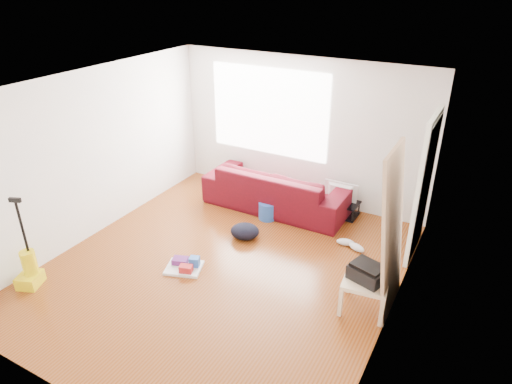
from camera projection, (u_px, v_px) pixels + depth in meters
The scene contains 13 objects.
room at pixel (231, 183), 5.87m from camera, with size 4.51×5.01×2.51m.
sofa at pixel (276, 207), 7.93m from camera, with size 2.46×0.96×0.72m, color #3A070F.
tv_stand at pixel (338, 207), 7.64m from camera, with size 0.68×0.40×0.25m.
tv at pixel (340, 192), 7.52m from camera, with size 0.56×0.07×0.32m, color black.
side_table at pixel (366, 284), 5.42m from camera, with size 0.58×0.58×0.43m.
printer at pixel (367, 272), 5.35m from camera, with size 0.48×0.41×0.21m.
bucket at pixel (267, 218), 7.57m from camera, with size 0.29×0.29×0.29m, color #2450AB.
toilet_paper at pixel (268, 207), 7.51m from camera, with size 0.13×0.13×0.11m, color white.
cleaning_tray at pixel (185, 266), 6.28m from camera, with size 0.58×0.52×0.17m.
backpack at pixel (245, 238), 7.02m from camera, with size 0.44×0.35×0.24m, color black.
sneakers at pixel (351, 245), 6.75m from camera, with size 0.48×0.24×0.11m.
vacuum at pixel (29, 269), 5.90m from camera, with size 0.35×0.37×1.25m.
door_panel at pixel (381, 304), 5.65m from camera, with size 0.04×0.82×2.05m, color tan.
Camera 1 is at (2.91, -4.35, 3.74)m, focal length 32.00 mm.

